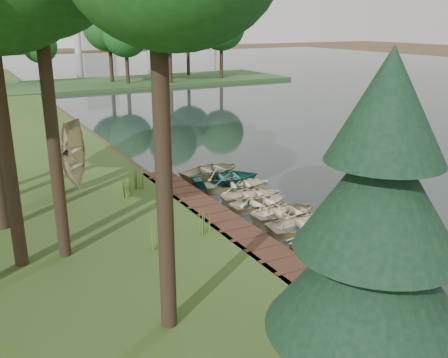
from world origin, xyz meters
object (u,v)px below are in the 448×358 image
rowboat_1 (348,251)px  rowboat_2 (332,237)px  rowboat_0 (388,267)px  pine_tree (377,226)px  stored_rowboat (78,183)px  boardwalk (224,223)px

rowboat_1 → rowboat_2: size_ratio=0.86×
rowboat_0 → pine_tree: (-5.83, -4.77, 4.46)m
stored_rowboat → rowboat_0: bearing=-110.8°
boardwalk → rowboat_2: size_ratio=4.45×
boardwalk → pine_tree: bearing=-105.6°
rowboat_1 → stored_rowboat: 13.68m
rowboat_1 → pine_tree: bearing=157.8°
rowboat_1 → pine_tree: 9.76m
rowboat_2 → rowboat_0: bearing=172.2°
boardwalk → stored_rowboat: (-4.50, 6.90, 0.51)m
rowboat_0 → stored_rowboat: size_ratio=1.14×
rowboat_0 → rowboat_1: (-0.18, 1.75, -0.10)m
rowboat_0 → boardwalk: bearing=43.4°
boardwalk → rowboat_1: (2.47, -4.86, 0.22)m
rowboat_2 → pine_tree: bearing=134.9°
rowboat_0 → stored_rowboat: bearing=49.5°
rowboat_2 → rowboat_1: bearing=162.7°
stored_rowboat → rowboat_1: bearing=-108.0°
boardwalk → pine_tree: (-3.18, -11.39, 4.77)m
stored_rowboat → pine_tree: bearing=-134.5°
rowboat_2 → stored_rowboat: size_ratio=1.02×
pine_tree → boardwalk: bearing=74.4°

